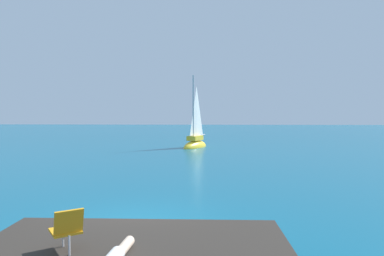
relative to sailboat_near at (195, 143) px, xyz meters
name	(u,v)px	position (x,y,z in m)	size (l,w,h in m)	color
ground_plane	(135,224)	(-0.87, -21.74, -0.39)	(160.00, 160.00, 0.00)	#0F5675
boulder_seaward	(102,249)	(-1.25, -23.56, -0.39)	(1.16, 0.93, 0.64)	#2B2420
boulder_inland	(206,255)	(1.17, -23.76, -0.39)	(0.83, 0.66, 0.46)	#2C2726
sailboat_near	(195,143)	(0.00, 0.00, 0.00)	(2.73, 3.93, 7.12)	yellow
beach_chair	(67,228)	(-1.23, -25.56, 0.79)	(0.74, 0.76, 0.80)	orange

